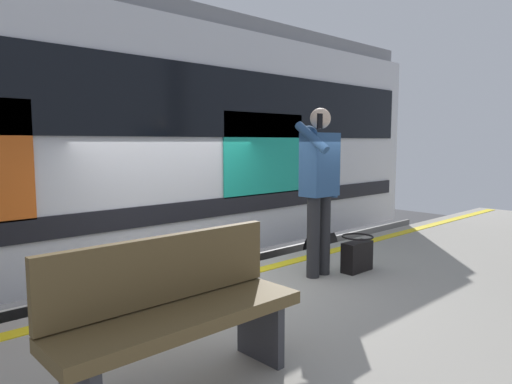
% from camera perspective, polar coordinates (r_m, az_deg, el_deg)
% --- Properties ---
extents(ground_plane, '(24.57, 24.57, 0.00)m').
position_cam_1_polar(ground_plane, '(5.66, -5.24, -20.04)').
color(ground_plane, '#3D3D3F').
extents(safety_line, '(14.61, 0.16, 0.01)m').
position_cam_1_polar(safety_line, '(5.05, -3.23, -10.49)').
color(safety_line, yellow).
rests_on(safety_line, platform).
extents(track_rail_near, '(19.38, 0.08, 0.16)m').
position_cam_1_polar(track_rail_near, '(6.75, -13.22, -14.94)').
color(track_rail_near, slate).
rests_on(track_rail_near, ground).
extents(track_rail_far, '(19.38, 0.08, 0.16)m').
position_cam_1_polar(track_rail_far, '(7.96, -18.49, -11.79)').
color(track_rail_far, slate).
rests_on(track_rail_far, ground).
extents(train_carriage, '(11.16, 2.89, 4.08)m').
position_cam_1_polar(train_carriage, '(6.76, -19.85, 6.52)').
color(train_carriage, silver).
rests_on(train_carriage, ground).
extents(passenger, '(0.57, 0.55, 1.81)m').
position_cam_1_polar(passenger, '(5.00, 7.78, 1.73)').
color(passenger, '#262628').
rests_on(passenger, platform).
extents(handbag, '(0.40, 0.36, 0.41)m').
position_cam_1_polar(handbag, '(5.37, 12.34, -7.53)').
color(handbag, black).
rests_on(handbag, platform).
extents(bench, '(1.52, 0.44, 0.90)m').
position_cam_1_polar(bench, '(2.82, -9.71, -13.97)').
color(bench, brown).
rests_on(bench, platform).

